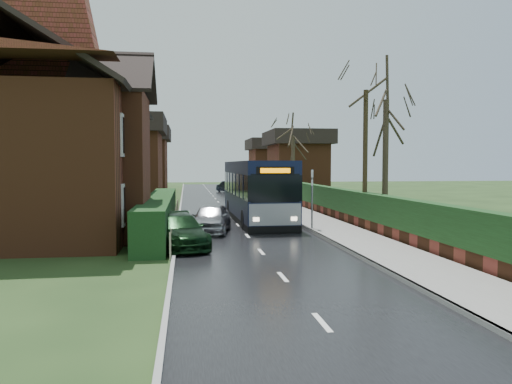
{
  "coord_description": "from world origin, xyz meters",
  "views": [
    {
      "loc": [
        -2.62,
        -19.34,
        3.11
      ],
      "look_at": [
        0.71,
        4.36,
        1.8
      ],
      "focal_mm": 35.0,
      "sensor_mm": 36.0,
      "label": 1
    }
  ],
  "objects": [
    {
      "name": "tree_right_near",
      "position": [
        7.89,
        6.0,
        6.99
      ],
      "size": [
        4.33,
        4.33,
        9.36
      ],
      "color": "#342A1F",
      "rests_on": "ground"
    },
    {
      "name": "tree_house_side",
      "position": [
        -12.66,
        10.0,
        7.03
      ],
      "size": [
        4.14,
        4.14,
        9.41
      ],
      "color": "#382B21",
      "rests_on": "ground"
    },
    {
      "name": "car_green",
      "position": [
        -2.9,
        -0.56,
        0.63
      ],
      "size": [
        2.52,
        4.56,
        1.25
      ],
      "primitive_type": "imported",
      "rotation": [
        0.0,
        0.0,
        0.19
      ],
      "color": "black",
      "rests_on": "ground"
    },
    {
      "name": "pavement",
      "position": [
        4.25,
        10.0,
        0.07
      ],
      "size": [
        2.5,
        100.0,
        0.14
      ],
      "primitive_type": "cube",
      "color": "slate",
      "rests_on": "ground"
    },
    {
      "name": "bus",
      "position": [
        1.22,
        7.85,
        1.63
      ],
      "size": [
        2.66,
        10.89,
        3.3
      ],
      "rotation": [
        0.0,
        0.0,
        0.02
      ],
      "color": "black",
      "rests_on": "ground"
    },
    {
      "name": "ground",
      "position": [
        0.0,
        0.0,
        0.0
      ],
      "size": [
        140.0,
        140.0,
        0.0
      ],
      "primitive_type": "plane",
      "color": "#344F22",
      "rests_on": "ground"
    },
    {
      "name": "telegraph_pole",
      "position": [
        5.8,
        3.38,
        3.36
      ],
      "size": [
        0.41,
        0.81,
        6.63
      ],
      "rotation": [
        0.0,
        0.0,
        -0.41
      ],
      "color": "black",
      "rests_on": "ground"
    },
    {
      "name": "right_wall_hedge",
      "position": [
        5.8,
        10.0,
        1.02
      ],
      "size": [
        0.6,
        50.0,
        1.8
      ],
      "color": "brown",
      "rests_on": "ground"
    },
    {
      "name": "road",
      "position": [
        0.0,
        10.0,
        0.01
      ],
      "size": [
        6.0,
        100.0,
        0.02
      ],
      "primitive_type": "cube",
      "color": "black",
      "rests_on": "ground"
    },
    {
      "name": "brick_house",
      "position": [
        -8.73,
        4.78,
        4.38
      ],
      "size": [
        9.3,
        14.6,
        10.3
      ],
      "color": "brown",
      "rests_on": "ground"
    },
    {
      "name": "kerb_right",
      "position": [
        3.05,
        10.0,
        0.07
      ],
      "size": [
        0.12,
        100.0,
        0.14
      ],
      "primitive_type": "cube",
      "color": "gray",
      "rests_on": "ground"
    },
    {
      "name": "front_hedge",
      "position": [
        -3.9,
        5.0,
        0.8
      ],
      "size": [
        1.2,
        16.0,
        1.6
      ],
      "primitive_type": "cube",
      "color": "black",
      "rests_on": "ground"
    },
    {
      "name": "tree_right_far",
      "position": [
        6.0,
        20.41,
        5.79
      ],
      "size": [
        4.01,
        4.01,
        7.75
      ],
      "color": "#342B1F",
      "rests_on": "ground"
    },
    {
      "name": "kerb_left",
      "position": [
        -3.05,
        10.0,
        0.05
      ],
      "size": [
        0.12,
        100.0,
        0.1
      ],
      "primitive_type": "cube",
      "color": "gray",
      "rests_on": "ground"
    },
    {
      "name": "car_distant",
      "position": [
        2.0,
        36.37,
        0.65
      ],
      "size": [
        2.48,
        4.16,
        1.29
      ],
      "primitive_type": "imported",
      "rotation": [
        0.0,
        0.0,
        3.44
      ],
      "color": "black",
      "rests_on": "ground"
    },
    {
      "name": "picket_fence",
      "position": [
        -3.15,
        5.0,
        0.45
      ],
      "size": [
        0.1,
        16.0,
        0.9
      ],
      "primitive_type": null,
      "color": "gray",
      "rests_on": "ground"
    },
    {
      "name": "bus_stop_sign",
      "position": [
        3.2,
        3.27,
        1.91
      ],
      "size": [
        0.21,
        0.43,
        2.9
      ],
      "rotation": [
        0.0,
        0.0,
        -0.35
      ],
      "color": "slate",
      "rests_on": "ground"
    },
    {
      "name": "car_silver",
      "position": [
        -1.5,
        3.38,
        0.67
      ],
      "size": [
        2.25,
        4.14,
        1.34
      ],
      "primitive_type": "imported",
      "rotation": [
        0.0,
        0.0,
        -0.18
      ],
      "color": "#B1B0B5",
      "rests_on": "ground"
    }
  ]
}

